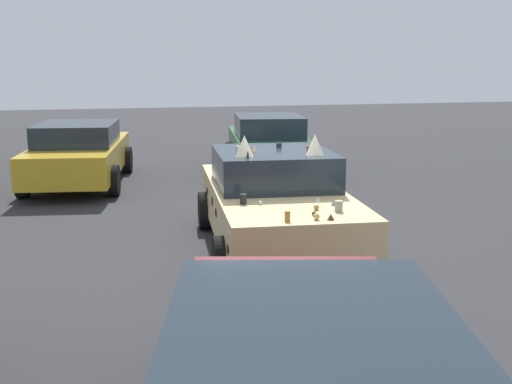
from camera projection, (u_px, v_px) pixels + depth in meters
The scene contains 4 objects.
ground_plane at pixel (275, 249), 9.52m from camera, with size 60.00×60.00×0.00m, color #2D2D30.
art_car_decorated at pixel (275, 202), 9.41m from camera, with size 4.59×2.39×1.77m.
parked_sedan_far_left at pixel (268, 144), 15.85m from camera, with size 4.76×2.45×1.47m.
parked_sedan_far_right at pixel (79, 153), 14.40m from camera, with size 4.81×2.55×1.42m.
Camera 1 is at (-8.81, 2.47, 2.79)m, focal length 44.27 mm.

